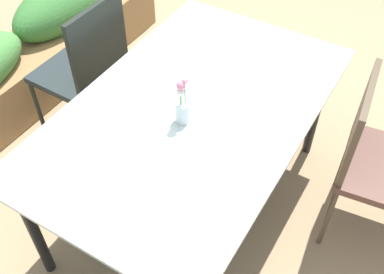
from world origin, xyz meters
TOP-DOWN VIEW (x-y plane):
  - ground_plane at (0.00, 0.00)m, footprint 12.00×12.00m
  - dining_table at (-0.07, -0.05)m, footprint 1.71×1.06m
  - chair_near_right at (0.31, -0.90)m, footprint 0.54×0.54m
  - chair_far_side at (0.12, 0.80)m, footprint 0.47×0.47m
  - flower_vase at (-0.16, -0.05)m, footprint 0.07×0.07m
  - planter_box at (0.20, 1.48)m, footprint 2.51×0.48m

SIDE VIEW (x-z plane):
  - ground_plane at x=0.00m, z-range 0.00..0.00m
  - planter_box at x=0.20m, z-range -0.03..0.67m
  - chair_near_right at x=0.31m, z-range 0.08..1.02m
  - chair_far_side at x=0.12m, z-range 0.06..1.05m
  - dining_table at x=-0.07m, z-range 0.32..1.09m
  - flower_vase at x=-0.16m, z-range 0.73..0.98m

